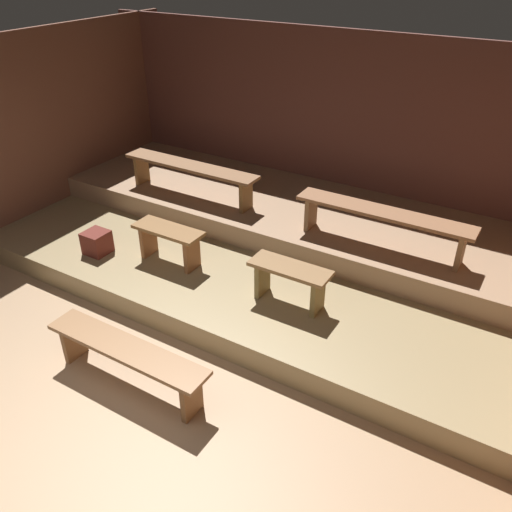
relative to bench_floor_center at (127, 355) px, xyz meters
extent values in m
cube|color=tan|center=(0.03, 1.40, -0.37)|extent=(6.91, 5.75, 0.08)
cube|color=brown|center=(0.03, 3.90, 0.90)|extent=(6.91, 0.06, 2.45)
cube|color=brown|center=(-3.05, 1.40, 0.90)|extent=(0.06, 5.75, 2.45)
cube|color=#9B855C|center=(0.03, 2.27, -0.20)|extent=(6.11, 3.20, 0.26)
cube|color=#A58060|center=(0.03, 2.99, 0.06)|extent=(6.11, 1.76, 0.26)
cube|color=#8D613C|center=(0.00, 0.00, 0.07)|extent=(1.59, 0.29, 0.04)
cube|color=#8C613D|center=(-0.67, 0.00, -0.14)|extent=(0.05, 0.24, 0.38)
cube|color=#8C613D|center=(0.67, 0.00, -0.14)|extent=(0.05, 0.24, 0.38)
cube|color=olive|center=(-0.71, 1.46, 0.33)|extent=(0.80, 0.29, 0.04)
cube|color=#955C37|center=(-1.01, 1.46, 0.12)|extent=(0.05, 0.24, 0.38)
cube|color=#955C37|center=(-0.40, 1.46, 0.12)|extent=(0.05, 0.24, 0.38)
cube|color=olive|center=(0.78, 1.46, 0.33)|extent=(0.80, 0.29, 0.04)
cube|color=olive|center=(0.47, 1.46, 0.12)|extent=(0.05, 0.24, 0.38)
cube|color=olive|center=(1.08, 1.46, 0.12)|extent=(0.05, 0.24, 0.38)
cube|color=#8B5F3D|center=(-1.22, 2.54, 0.59)|extent=(1.88, 0.29, 0.04)
cube|color=brown|center=(-2.04, 2.54, 0.38)|extent=(0.05, 0.24, 0.38)
cube|color=brown|center=(-0.40, 2.54, 0.38)|extent=(0.05, 0.24, 0.38)
cube|color=#92603F|center=(1.29, 2.54, 0.59)|extent=(1.88, 0.29, 0.04)
cube|color=#8D6745|center=(0.47, 2.54, 0.38)|extent=(0.05, 0.24, 0.38)
cube|color=#8D6745|center=(2.11, 2.54, 0.38)|extent=(0.05, 0.24, 0.38)
cube|color=maroon|center=(-1.55, 1.18, 0.06)|extent=(0.26, 0.26, 0.26)
camera|label=1|loc=(2.69, -2.34, 3.03)|focal=37.06mm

